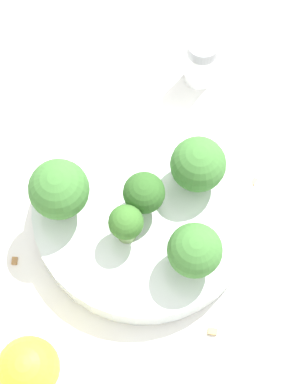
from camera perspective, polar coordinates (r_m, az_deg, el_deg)
ground_plane at (r=0.64m, az=-0.00°, el=-2.36°), size 3.00×3.00×0.00m
bowl at (r=0.63m, az=-0.00°, el=-1.82°), size 0.22×0.22×0.03m
broccoli_floret_0 at (r=0.56m, az=4.52°, el=-5.24°), size 0.05×0.05×0.06m
broccoli_floret_1 at (r=0.60m, az=4.79°, el=2.46°), size 0.05×0.05×0.06m
broccoli_floret_2 at (r=0.58m, az=-0.38°, el=-0.23°), size 0.04×0.04×0.05m
broccoli_floret_3 at (r=0.58m, az=-7.56°, el=0.19°), size 0.06×0.06×0.07m
broccoli_floret_4 at (r=0.58m, az=-1.60°, el=-2.85°), size 0.03×0.03×0.05m
pepper_shaker at (r=0.69m, az=5.09°, el=11.51°), size 0.03×0.03×0.06m
lemon_wedge at (r=0.59m, az=-10.23°, el=-15.14°), size 0.06×0.06×0.06m
almond_crumb_0 at (r=0.64m, az=-11.46°, el=-5.97°), size 0.01×0.01×0.01m
almond_crumb_1 at (r=0.67m, az=9.77°, el=0.98°), size 0.01×0.01×0.01m
almond_crumb_2 at (r=0.61m, az=5.83°, el=-12.36°), size 0.01×0.01×0.01m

